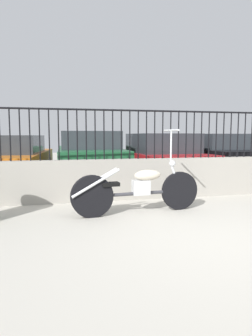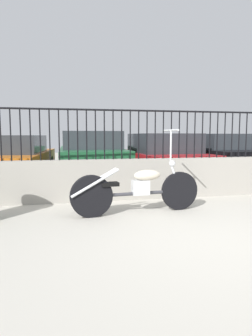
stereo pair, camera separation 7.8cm
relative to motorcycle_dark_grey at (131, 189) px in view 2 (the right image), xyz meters
The scene contains 8 objects.
ground_plane 1.64m from the motorcycle_dark_grey, 61.54° to the right, with size 40.00×40.00×0.00m, color #B7B2A5.
low_wall 1.33m from the motorcycle_dark_grey, 55.47° to the left, with size 9.47×0.18×0.82m.
fence_railing 1.69m from the motorcycle_dark_grey, 55.47° to the left, with size 9.47×0.04×0.97m.
motorcycle_dark_grey is the anchor object (origin of this frame).
car_orange 4.52m from the motorcycle_dark_grey, 122.15° to the left, with size 2.17×4.69×1.29m.
car_green 4.21m from the motorcycle_dark_grey, 93.34° to the left, with size 1.85×4.41×1.40m.
car_red 4.13m from the motorcycle_dark_grey, 64.00° to the left, with size 1.99×4.03×1.34m.
car_black 5.72m from the motorcycle_dark_grey, 47.02° to the left, with size 1.93×4.44×1.34m.
Camera 2 is at (-1.88, -3.31, 1.28)m, focal length 32.00 mm.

